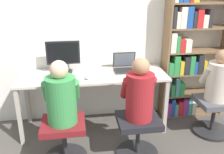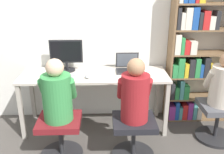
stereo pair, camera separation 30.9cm
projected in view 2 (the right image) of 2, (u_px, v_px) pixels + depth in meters
ground_plane at (95, 138)px, 3.24m from camera, size 14.00×14.00×0.00m
wall_back at (94, 29)px, 3.40m from camera, size 10.00×0.05×2.60m
desk at (94, 80)px, 3.27m from camera, size 1.91×0.61×0.78m
desktop_monitor at (66, 55)px, 3.30m from camera, size 0.43×0.22×0.42m
laptop at (128, 67)px, 3.34m from camera, size 0.31×0.27×0.24m
keyboard at (67, 77)px, 3.12m from camera, size 0.40×0.14×0.03m
computer_mouse_by_keyboard at (87, 77)px, 3.10m from camera, size 0.06×0.10×0.04m
office_chair_left at (60, 135)px, 2.82m from camera, size 0.49×0.49×0.49m
office_chair_right at (134, 135)px, 2.81m from camera, size 0.49×0.49×0.49m
person_at_monitor at (57, 94)px, 2.65m from camera, size 0.39×0.34×0.69m
person_at_laptop at (135, 94)px, 2.64m from camera, size 0.37×0.33×0.70m
bookshelf at (194, 56)px, 3.38m from camera, size 0.92×0.27×1.98m
office_chair_side at (217, 119)px, 3.15m from camera, size 0.49×0.49×0.49m
person_near_shelf at (223, 83)px, 2.98m from camera, size 0.38×0.33×0.66m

